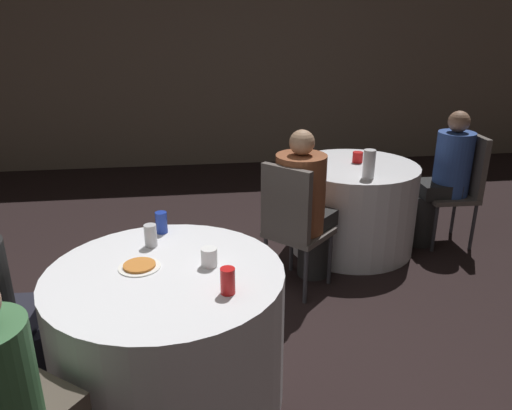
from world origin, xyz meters
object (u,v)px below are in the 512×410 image
object	(u,v)px
chair_far_southwest	(292,220)
person_floral_shirt	(305,208)
table_far	(352,207)
chair_far_east	(461,181)
table_near	(169,336)
soda_can_blue	(161,222)
person_blue_shirt	(442,181)
soda_can_silver	(151,236)
soda_can_red	(228,281)
bottle_far	(369,164)
pizza_plate_near	(139,266)

from	to	relation	value
chair_far_southwest	person_floral_shirt	size ratio (longest dim) A/B	0.82
table_far	chair_far_east	world-z (taller)	chair_far_east
chair_far_east	person_floral_shirt	world-z (taller)	person_floral_shirt
chair_far_southwest	table_near	bearing A→B (deg)	-85.59
chair_far_east	table_far	bearing A→B (deg)	90.00
chair_far_southwest	soda_can_blue	xyz separation A→B (m)	(-0.85, -0.50, 0.23)
person_blue_shirt	soda_can_silver	bearing A→B (deg)	120.68
table_far	soda_can_red	world-z (taller)	soda_can_red
soda_can_silver	bottle_far	size ratio (longest dim) A/B	0.56
chair_far_southwest	soda_can_silver	world-z (taller)	chair_far_southwest
pizza_plate_near	soda_can_red	distance (m)	0.51
chair_far_east	pizza_plate_near	bearing A→B (deg)	122.52
table_far	pizza_plate_near	world-z (taller)	pizza_plate_near
person_blue_shirt	soda_can_red	bearing A→B (deg)	134.48
chair_far_east	bottle_far	world-z (taller)	chair_far_east
pizza_plate_near	soda_can_red	size ratio (longest dim) A/B	1.69
person_floral_shirt	soda_can_red	bearing A→B (deg)	-71.49
person_floral_shirt	chair_far_southwest	bearing A→B (deg)	-90.00
table_near	chair_far_southwest	distance (m)	1.29
table_far	soda_can_silver	world-z (taller)	soda_can_silver
chair_far_east	soda_can_silver	size ratio (longest dim) A/B	7.88
table_far	soda_can_red	bearing A→B (deg)	-122.60
table_far	chair_far_southwest	world-z (taller)	chair_far_southwest
pizza_plate_near	soda_can_silver	size ratio (longest dim) A/B	1.69
table_far	person_blue_shirt	size ratio (longest dim) A/B	0.90
person_blue_shirt	soda_can_red	xyz separation A→B (m)	(-1.96, -1.86, 0.22)
chair_far_east	soda_can_red	bearing A→B (deg)	131.99
person_floral_shirt	soda_can_silver	bearing A→B (deg)	-97.57
person_blue_shirt	bottle_far	bearing A→B (deg)	114.15
table_far	soda_can_red	xyz separation A→B (m)	(-1.20, -1.87, 0.43)
table_far	bottle_far	distance (m)	0.59
table_near	chair_far_east	xyz separation A→B (m)	(2.43, 1.62, 0.20)
chair_far_east	soda_can_red	size ratio (longest dim) A/B	7.88
table_near	bottle_far	size ratio (longest dim) A/B	5.34
soda_can_blue	table_far	bearing A→B (deg)	37.58
person_floral_shirt	pizza_plate_near	distance (m)	1.48
person_floral_shirt	person_blue_shirt	size ratio (longest dim) A/B	1.01
pizza_plate_near	bottle_far	world-z (taller)	bottle_far
table_far	soda_can_blue	world-z (taller)	soda_can_blue
soda_can_red	table_far	bearing A→B (deg)	57.40
table_far	person_floral_shirt	xyz separation A→B (m)	(-0.55, -0.55, 0.23)
table_near	chair_far_east	distance (m)	2.92
soda_can_blue	pizza_plate_near	bearing A→B (deg)	-102.51
table_near	table_far	size ratio (longest dim) A/B	1.11
chair_far_east	soda_can_blue	distance (m)	2.72
pizza_plate_near	soda_can_blue	size ratio (longest dim) A/B	1.69
table_near	soda_can_red	xyz separation A→B (m)	(0.29, -0.23, 0.43)
chair_far_east	soda_can_blue	size ratio (longest dim) A/B	7.88
chair_far_southwest	pizza_plate_near	bearing A→B (deg)	-91.41
soda_can_red	chair_far_southwest	bearing A→B (deg)	66.04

